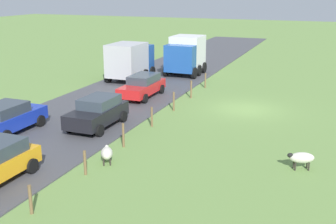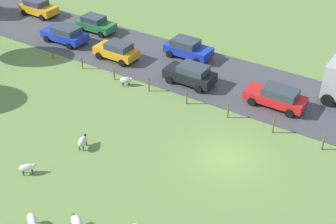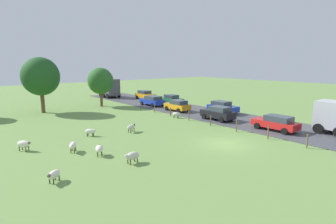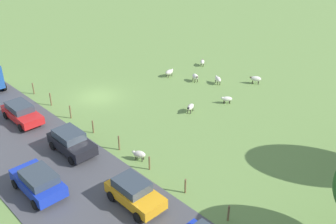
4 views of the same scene
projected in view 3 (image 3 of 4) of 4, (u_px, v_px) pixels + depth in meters
ground_plane at (225, 144)px, 23.13m from camera, size 160.00×160.00×0.00m
road_strip at (280, 128)px, 28.75m from camera, size 8.00×80.00×0.06m
sheep_0 at (176, 114)px, 33.87m from camera, size 0.90×1.07×0.75m
sheep_1 at (73, 145)px, 20.91m from camera, size 0.94×1.16×0.79m
sheep_2 at (90, 131)px, 25.45m from camera, size 1.00×0.97×0.70m
sheep_3 at (54, 175)px, 15.62m from camera, size 1.04×0.95×0.71m
sheep_4 at (131, 127)px, 26.92m from camera, size 1.20×0.81×0.77m
sheep_5 at (99, 149)px, 20.08m from camera, size 0.88×1.13×0.82m
sheep_6 at (24, 144)px, 21.18m from camera, size 1.08×1.19×0.83m
sheep_7 at (132, 156)px, 18.57m from camera, size 1.21×0.64×0.80m
tree_0 at (41, 77)px, 36.71m from camera, size 5.00×5.00×7.61m
tree_1 at (101, 81)px, 42.27m from camera, size 3.98×3.98×6.10m
fence_post_0 at (307, 141)px, 21.89m from camera, size 0.12×0.12×1.17m
fence_post_1 at (268, 132)px, 24.52m from camera, size 0.12×0.12×1.26m
fence_post_2 at (237, 126)px, 27.16m from camera, size 0.12×0.12×1.23m
fence_post_3 at (211, 120)px, 29.80m from camera, size 0.12×0.12×1.14m
fence_post_4 at (189, 115)px, 32.43m from camera, size 0.12×0.12×1.22m
fence_post_5 at (170, 112)px, 35.07m from camera, size 0.12×0.12×1.07m
fence_post_6 at (155, 109)px, 37.71m from camera, size 0.12×0.12×1.08m
fence_post_7 at (141, 105)px, 40.34m from camera, size 0.12×0.12×1.11m
truck_1 at (110, 88)px, 53.47m from camera, size 2.77×4.26×3.64m
car_0 at (178, 105)px, 38.40m from camera, size 2.02×3.94×1.57m
car_1 at (218, 113)px, 32.40m from camera, size 2.08×4.14×1.65m
car_2 at (152, 100)px, 43.26m from camera, size 2.22×4.43×1.58m
car_3 at (172, 99)px, 44.75m from camera, size 2.00×3.86×1.57m
car_4 at (222, 107)px, 36.87m from camera, size 2.16×4.19×1.61m
car_5 at (145, 95)px, 50.83m from camera, size 2.13×4.09×1.63m
car_6 at (276, 123)px, 27.35m from camera, size 2.02×4.54×1.54m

